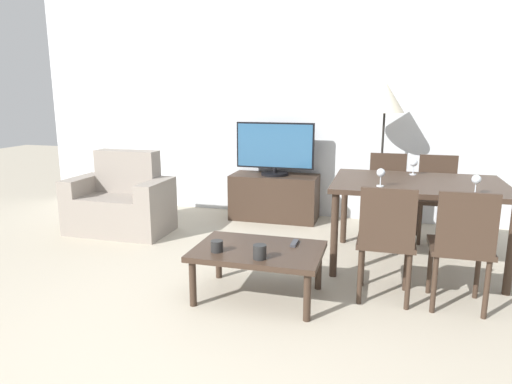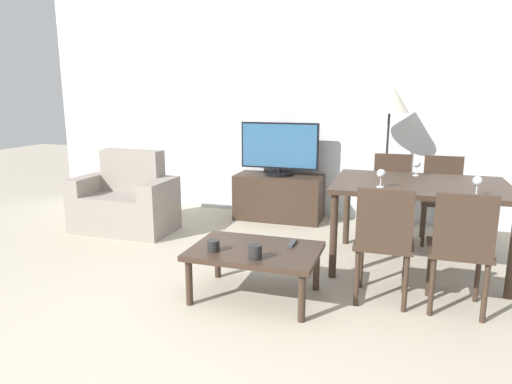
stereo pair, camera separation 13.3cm
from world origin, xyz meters
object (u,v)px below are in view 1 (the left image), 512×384
Objects in this scene: wine_glass_center at (414,164)px; tv at (275,149)px; dining_chair_far_left at (387,190)px; dining_table at (418,190)px; armchair at (121,203)px; floor_lamp at (385,102)px; remote_primary at (295,243)px; wine_glass_left at (381,174)px; wine_glass_right at (476,181)px; coffee_table at (258,254)px; tv_stand at (274,197)px; dining_chair_near at (386,237)px; dining_chair_near_right at (462,243)px; cup_colored_far at (217,246)px; dining_chair_far at (437,193)px; cup_white_near at (260,252)px.

tv is at bearing 152.42° from wine_glass_center.
dining_table is at bearing -73.20° from dining_chair_far_left.
floor_lamp is (2.67, 0.84, 1.07)m from armchair.
wine_glass_left reaches higher than remote_primary.
tv is 2.42m from wine_glass_right.
tv is 2.20m from coffee_table.
wine_glass_right is (3.36, -0.59, 0.53)m from armchair.
remote_primary is at bearing -72.38° from tv_stand.
tv_stand is at bearing 143.56° from dining_table.
armchair is at bearing -147.72° from tv_stand.
wine_glass_center is 1.00× the size of wine_glass_right.
floor_lamp reaches higher than wine_glass_center.
tv is 1.07× the size of dining_chair_near.
dining_chair_near_right is at bearing -43.19° from wine_glass_left.
floor_lamp is 2.60m from cup_colored_far.
floor_lamp is 1.43m from wine_glass_left.
wine_glass_left and wine_glass_center have the same top height.
wine_glass_right is at bearing -38.82° from tv.
coffee_table is 1.07× the size of dining_chair_near_right.
wine_glass_center is at bearing -65.42° from dining_chair_far_left.
armchair is 3.39m from dining_chair_near_right.
dining_chair_near is 9.76× the size of cup_colored_far.
armchair is at bearing 176.41° from dining_table.
coffee_table is 1.07× the size of dining_chair_far.
floor_lamp reaches higher than cup_colored_far.
cup_white_near is (-1.06, -1.19, -0.24)m from dining_table.
coffee_table is at bearing -168.59° from dining_chair_near.
cup_white_near is 1.24m from wine_glass_left.
wine_glass_center reaches higher than dining_chair_near_right.
dining_chair_near_right is at bearing 0.97° from remote_primary.
coffee_table is 6.29× the size of wine_glass_right.
dining_table is at bearing -36.38° from tv.
dining_chair_near_right is (1.76, -1.93, 0.22)m from tv_stand.
coffee_table is at bearing -138.67° from dining_table.
wine_glass_right is (0.68, -1.43, -0.54)m from floor_lamp.
wine_glass_center reaches higher than dining_chair_near.
cup_colored_far reaches higher than coffee_table.
armchair is 1.82m from tv.
dining_chair_far_left reaches higher than remote_primary.
dining_chair_far is (0.49, 1.63, 0.00)m from dining_chair_near.
floor_lamp is 2.53m from cup_white_near.
cup_white_near is 0.33m from cup_colored_far.
cup_white_near is at bearing -71.83° from coffee_table.
tv is 1.32m from floor_lamp.
tv_stand is at bearing 93.10° from cup_colored_far.
wine_glass_right reaches higher than tv_stand.
armchair reaches higher than remote_primary.
wine_glass_right is (1.50, 0.59, 0.51)m from coffee_table.
remote_primary is at bearing -72.36° from tv.
dining_chair_far is 5.70× the size of remote_primary.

